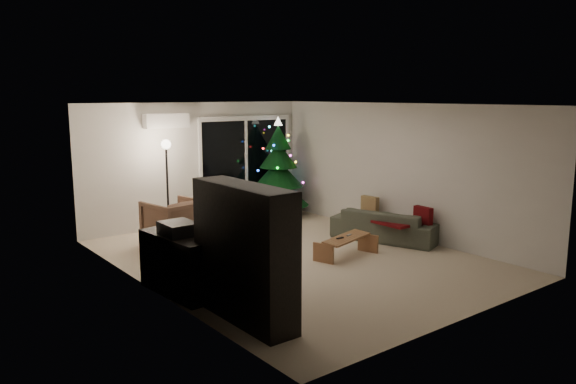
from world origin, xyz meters
name	(u,v)px	position (x,y,z in m)	size (l,w,h in m)	color
room	(264,183)	(0.46, 1.49, 1.02)	(6.50, 7.51, 2.60)	beige
bookshelf	(229,256)	(-2.25, -1.62, 0.82)	(0.41, 1.63, 1.63)	black
media_cabinet	(180,264)	(-2.25, -0.34, 0.40)	(0.49, 1.30, 0.81)	black
stereo	(178,229)	(-2.25, -0.34, 0.90)	(0.41, 0.49, 0.17)	black
armchair	(174,222)	(-1.20, 1.92, 0.42)	(0.89, 0.92, 0.83)	brown
ottoman	(214,237)	(-0.80, 1.24, 0.23)	(0.50, 0.50, 0.45)	white
cardboard_box_a	(239,257)	(-1.00, 0.11, 0.16)	(0.46, 0.35, 0.33)	silver
cardboard_box_b	(256,237)	(-0.02, 1.07, 0.15)	(0.42, 0.31, 0.29)	silver
side_table	(255,218)	(0.63, 2.05, 0.23)	(0.36, 0.36, 0.45)	black
floor_lamp	(168,189)	(-0.95, 2.67, 0.88)	(0.28, 0.28, 1.77)	black
sofa	(386,225)	(2.05, -0.13, 0.28)	(1.93, 0.76, 0.56)	#2D3029
sofa_throw	(382,219)	(1.95, -0.13, 0.41)	(0.60, 1.39, 0.05)	#680909
cushion_a	(370,206)	(2.30, 0.52, 0.51)	(0.11, 0.37, 0.37)	#957F54
cushion_b	(423,217)	(2.30, -0.78, 0.51)	(0.11, 0.37, 0.37)	#680909
coffee_table	(346,247)	(0.71, -0.49, 0.17)	(1.07, 0.38, 0.34)	#8F5C3E
remote_a	(340,238)	(0.56, -0.49, 0.35)	(0.13, 0.04, 0.02)	black
remote_b	(349,235)	(0.81, -0.44, 0.35)	(0.13, 0.04, 0.02)	slate
christmas_tree	(278,167)	(1.76, 2.79, 1.09)	(1.35, 1.35, 2.18)	#093611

